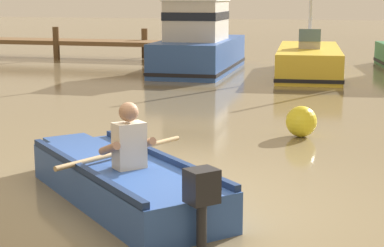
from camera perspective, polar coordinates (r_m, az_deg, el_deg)
The scene contains 6 objects.
ground_plane at distance 7.38m, azimuth -1.66°, elevation -7.04°, with size 120.00×120.00×0.00m, color #7A6B4C.
wooden_dock at distance 25.22m, azimuth -11.39°, elevation 7.21°, with size 12.94×1.64×1.21m.
rowboat_with_person at distance 7.40m, azimuth -6.35°, elevation -5.02°, with size 3.12×3.01×1.19m.
moored_boat_blue at distance 19.92m, azimuth 0.63°, elevation 7.10°, with size 2.22×5.31×4.70m.
moored_boat_yellow at distance 19.54m, azimuth 10.46°, elevation 5.51°, with size 2.29×5.59×3.85m.
mooring_buoy at distance 10.83m, azimuth 9.81°, elevation 0.18°, with size 0.52×0.52×0.52m, color yellow.
Camera 1 is at (2.01, -6.71, 2.33)m, focal length 59.26 mm.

